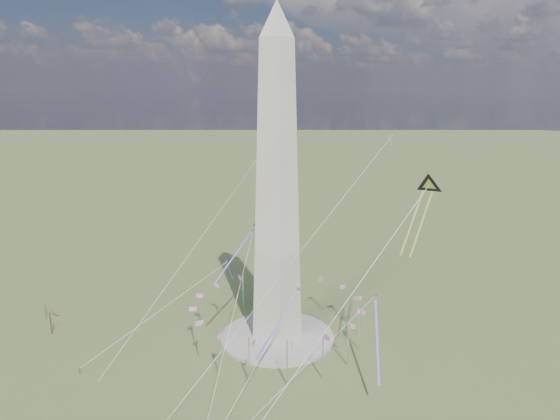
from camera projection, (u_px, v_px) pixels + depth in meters
The scene contains 13 objects.
ground at pixel (277, 338), 158.44m from camera, with size 2000.00×2000.00×0.00m, color #4C6030.
plaza at pixel (277, 337), 158.35m from camera, with size 36.00×36.00×0.80m, color #9E9790.
washington_monument at pixel (277, 190), 147.28m from camera, with size 15.56×15.56×100.00m.
flagpole_ring at pixel (277, 317), 156.75m from camera, with size 54.40×54.40×13.00m.
tree_far at pixel (49, 312), 159.39m from camera, with size 6.13×6.13×10.73m.
person_west at pixel (80, 371), 138.37m from camera, with size 0.78×0.61×1.60m, color gray.
kite_delta_black at pixel (428, 189), 129.30m from camera, with size 8.41×21.27×17.39m.
kite_diamond_purple at pixel (230, 263), 177.91m from camera, with size 2.22×3.25×9.60m.
kite_streamer_left at pixel (284, 314), 126.69m from camera, with size 2.14×18.74×12.86m.
kite_streamer_mid at pixel (241, 246), 150.58m from camera, with size 3.23×20.36×13.98m.
kite_streamer_right at pixel (377, 325), 133.69m from camera, with size 13.10×19.65×15.39m.
kite_small_red at pixel (260, 156), 203.74m from camera, with size 1.34×1.89×4.75m.
kite_small_white at pixel (391, 138), 170.89m from camera, with size 1.35×1.92×4.01m.
Camera 1 is at (91.68, -111.85, 76.44)m, focal length 32.00 mm.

